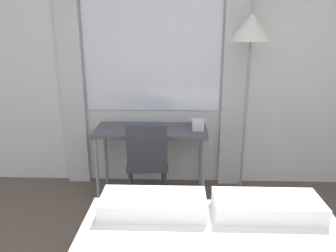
% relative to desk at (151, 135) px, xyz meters
% --- Properties ---
extents(wall_back_with_window, '(5.57, 0.13, 2.70)m').
position_rel_desk_xyz_m(wall_back_with_window, '(0.31, 0.32, 0.70)').
color(wall_back_with_window, silver).
rests_on(wall_back_with_window, ground_plane).
extents(desk, '(1.15, 0.49, 0.73)m').
position_rel_desk_xyz_m(desk, '(0.00, 0.00, 0.00)').
color(desk, '#4C4C51').
rests_on(desk, ground_plane).
extents(desk_chair, '(0.44, 0.44, 0.86)m').
position_rel_desk_xyz_m(desk_chair, '(-0.02, -0.25, -0.17)').
color(desk_chair, '#333338').
rests_on(desk_chair, ground_plane).
extents(standing_lamp, '(0.39, 0.39, 1.85)m').
position_rel_desk_xyz_m(standing_lamp, '(0.95, -0.05, 0.93)').
color(standing_lamp, '#4C4C51').
rests_on(standing_lamp, ground_plane).
extents(telephone, '(0.13, 0.18, 0.10)m').
position_rel_desk_xyz_m(telephone, '(0.48, 0.01, 0.11)').
color(telephone, silver).
rests_on(telephone, desk).
extents(book, '(0.26, 0.22, 0.02)m').
position_rel_desk_xyz_m(book, '(-0.09, -0.04, 0.08)').
color(book, navy).
rests_on(book, desk).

